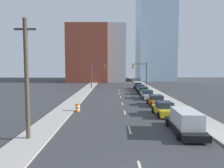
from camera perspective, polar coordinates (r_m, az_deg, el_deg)
name	(u,v)px	position (r m, az deg, el deg)	size (l,w,h in m)	color
sidewalk_left	(89,87)	(58.63, -6.01, -0.74)	(2.69, 97.86, 0.13)	#ADA89E
sidewalk_right	(145,87)	(59.02, 8.73, -0.73)	(2.69, 97.86, 0.13)	#ADA89E
lane_stripe_at_9m	(129,130)	(19.44, 4.50, -11.85)	(0.16, 2.40, 0.01)	beige
lane_stripe_at_17m	(124,112)	(26.49, 3.22, -7.38)	(0.16, 2.40, 0.01)	beige
lane_stripe_at_23m	(122,104)	(32.40, 2.60, -5.17)	(0.16, 2.40, 0.01)	beige
lane_stripe_at_30m	(120,97)	(39.45, 2.11, -3.40)	(0.16, 2.40, 0.01)	beige
lane_stripe_at_35m	(119,93)	(44.96, 1.83, -2.42)	(0.16, 2.40, 0.01)	beige
lane_stripe_at_41m	(118,90)	(50.12, 1.63, -1.69)	(0.16, 2.40, 0.01)	beige
building_brick_left	(88,54)	(80.56, -6.20, 7.74)	(14.00, 16.00, 19.86)	brown
building_office_center	(108,54)	(84.13, -1.03, 7.74)	(12.00, 20.00, 20.17)	#A8A8AD
building_glass_right	(154,36)	(90.40, 10.91, 12.12)	(13.00, 20.00, 34.88)	#99B7CC
traffic_signal_left	(95,72)	(54.29, -4.54, 3.17)	(3.66, 0.35, 6.50)	#38383D
traffic_signal_right	(142,72)	(54.66, 7.86, 3.15)	(3.66, 0.35, 6.50)	#38383D
utility_pole_left_near	(26,78)	(17.26, -21.52, 1.35)	(1.60, 0.32, 9.00)	#473D33
traffic_barrel	(77,108)	(27.09, -9.11, -6.15)	(0.56, 0.56, 0.95)	orange
box_truck_black	(185,122)	(19.24, 18.50, -9.43)	(2.43, 6.21, 1.94)	black
sedan_yellow	(164,109)	(25.49, 13.34, -6.38)	(2.26, 4.55, 1.53)	gold
sedan_orange	(156,101)	(31.64, 11.36, -4.28)	(2.24, 4.42, 1.46)	orange
sedan_silver	(147,95)	(37.76, 9.07, -2.79)	(2.10, 4.73, 1.49)	#B2B2BC
sedan_green	(143,91)	(44.05, 8.09, -1.74)	(2.22, 4.70, 1.43)	#1E6033
sedan_gray	(140,88)	(49.23, 7.42, -1.07)	(2.24, 4.56, 1.44)	slate
sedan_navy	(138,86)	(54.28, 6.73, -0.51)	(2.27, 4.63, 1.49)	#141E47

